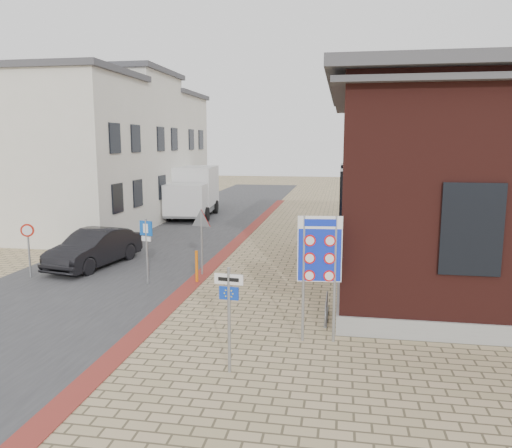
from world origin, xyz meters
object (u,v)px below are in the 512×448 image
Objects in this scene: essen_sign at (229,304)px; parking_sign at (146,241)px; box_truck at (193,191)px; border_sign at (320,252)px; bollard at (197,267)px; sedan at (94,248)px.

parking_sign is at bearing 130.49° from essen_sign.
box_truck reaches higher than border_sign.
box_truck is 15.66m from parking_sign.
box_truck reaches higher than bollard.
box_truck is 2.05× the size of border_sign.
box_truck is at bearing 100.01° from sedan.
box_truck is 21.37m from border_sign.
sedan is 3.92× the size of bollard.
sedan is at bearing -95.33° from box_truck.
parking_sign is at bearing -162.61° from bollard.
sedan is 10.94m from border_sign.
sedan is 1.93× the size of essen_sign.
border_sign reaches higher than sedan.
box_truck is 15.61m from bollard.
bollard is (-4.40, 4.50, -1.68)m from border_sign.
bollard is at bearing 128.43° from border_sign.
box_truck is at bearing 117.51° from parking_sign.
bollard is at bearing 33.79° from parking_sign.
border_sign reaches higher than essen_sign.
border_sign is 1.37× the size of parking_sign.
essen_sign is (7.24, -8.03, 0.77)m from sedan.
sedan is 13.37m from box_truck.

